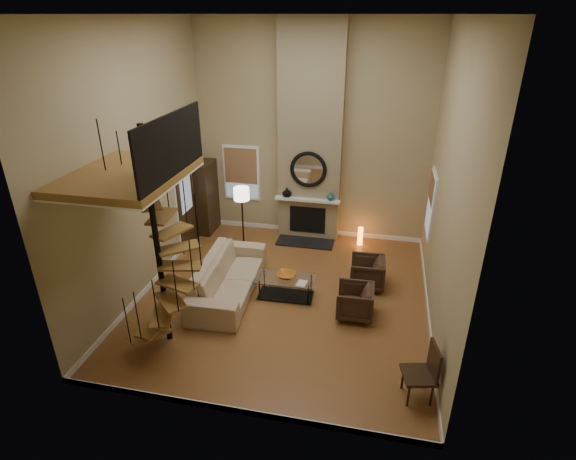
% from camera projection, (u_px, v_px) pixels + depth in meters
% --- Properties ---
extents(ground, '(6.00, 6.50, 0.01)m').
position_uv_depth(ground, '(284.00, 296.00, 9.76)').
color(ground, '#A26834').
rests_on(ground, ground).
extents(back_wall, '(6.00, 0.02, 5.50)m').
position_uv_depth(back_wall, '(312.00, 134.00, 11.43)').
color(back_wall, tan).
rests_on(back_wall, ground).
extents(front_wall, '(6.00, 0.02, 5.50)m').
position_uv_depth(front_wall, '(227.00, 256.00, 5.70)').
color(front_wall, tan).
rests_on(front_wall, ground).
extents(left_wall, '(0.02, 6.50, 5.50)m').
position_uv_depth(left_wall, '(139.00, 165.00, 9.13)').
color(left_wall, tan).
rests_on(left_wall, ground).
extents(right_wall, '(0.02, 6.50, 5.50)m').
position_uv_depth(right_wall, '(449.00, 186.00, 8.00)').
color(right_wall, tan).
rests_on(right_wall, ground).
extents(ceiling, '(6.00, 6.50, 0.01)m').
position_uv_depth(ceiling, '(283.00, 14.00, 7.38)').
color(ceiling, silver).
rests_on(ceiling, back_wall).
extents(baseboard_back, '(6.00, 0.02, 0.12)m').
position_uv_depth(baseboard_back, '(309.00, 230.00, 12.58)').
color(baseboard_back, white).
rests_on(baseboard_back, ground).
extents(baseboard_front, '(6.00, 0.02, 0.12)m').
position_uv_depth(baseboard_front, '(238.00, 410.00, 6.87)').
color(baseboard_front, white).
rests_on(baseboard_front, ground).
extents(baseboard_left, '(0.02, 6.50, 0.12)m').
position_uv_depth(baseboard_left, '(156.00, 279.00, 10.30)').
color(baseboard_left, white).
rests_on(baseboard_left, ground).
extents(baseboard_right, '(0.02, 6.50, 0.12)m').
position_uv_depth(baseboard_right, '(428.00, 311.00, 9.16)').
color(baseboard_right, white).
rests_on(baseboard_right, ground).
extents(chimney_breast, '(1.60, 0.38, 5.50)m').
position_uv_depth(chimney_breast, '(310.00, 136.00, 11.26)').
color(chimney_breast, '#897C59').
rests_on(chimney_breast, ground).
extents(hearth, '(1.50, 0.60, 0.04)m').
position_uv_depth(hearth, '(305.00, 242.00, 12.01)').
color(hearth, black).
rests_on(hearth, ground).
extents(firebox, '(0.95, 0.02, 0.72)m').
position_uv_depth(firebox, '(307.00, 220.00, 12.04)').
color(firebox, black).
rests_on(firebox, chimney_breast).
extents(mantel, '(1.70, 0.18, 0.06)m').
position_uv_depth(mantel, '(307.00, 200.00, 11.71)').
color(mantel, white).
rests_on(mantel, chimney_breast).
extents(mirror_frame, '(0.94, 0.10, 0.94)m').
position_uv_depth(mirror_frame, '(308.00, 170.00, 11.42)').
color(mirror_frame, black).
rests_on(mirror_frame, chimney_breast).
extents(mirror_disc, '(0.80, 0.01, 0.80)m').
position_uv_depth(mirror_disc, '(308.00, 169.00, 11.42)').
color(mirror_disc, white).
rests_on(mirror_disc, chimney_breast).
extents(vase_left, '(0.24, 0.24, 0.25)m').
position_uv_depth(vase_left, '(287.00, 192.00, 11.78)').
color(vase_left, black).
rests_on(vase_left, mantel).
extents(vase_right, '(0.20, 0.20, 0.21)m').
position_uv_depth(vase_right, '(331.00, 196.00, 11.57)').
color(vase_right, '#174D53').
rests_on(vase_right, mantel).
extents(window_back, '(1.02, 0.06, 1.52)m').
position_uv_depth(window_back, '(241.00, 172.00, 12.25)').
color(window_back, white).
rests_on(window_back, back_wall).
extents(window_right, '(0.06, 1.02, 1.52)m').
position_uv_depth(window_right, '(431.00, 203.00, 10.25)').
color(window_right, white).
rests_on(window_right, right_wall).
extents(entry_door, '(0.10, 1.05, 2.16)m').
position_uv_depth(entry_door, '(186.00, 209.00, 11.45)').
color(entry_door, white).
rests_on(entry_door, ground).
extents(loft, '(1.70, 2.20, 1.09)m').
position_uv_depth(loft, '(133.00, 172.00, 7.16)').
color(loft, olive).
rests_on(loft, left_wall).
extents(spiral_stair, '(1.47, 1.47, 4.06)m').
position_uv_depth(spiral_stair, '(159.00, 254.00, 7.74)').
color(spiral_stair, black).
rests_on(spiral_stair, ground).
extents(hutch, '(0.43, 0.90, 2.02)m').
position_uv_depth(hutch, '(206.00, 198.00, 12.36)').
color(hutch, '#312010').
rests_on(hutch, ground).
extents(sofa, '(1.21, 2.82, 0.81)m').
position_uv_depth(sofa, '(228.00, 276.00, 9.75)').
color(sofa, tan).
rests_on(sofa, ground).
extents(armchair_near, '(0.78, 0.76, 0.68)m').
position_uv_depth(armchair_near, '(370.00, 273.00, 9.96)').
color(armchair_near, '#3E281C').
rests_on(armchair_near, ground).
extents(armchair_far, '(0.74, 0.72, 0.66)m').
position_uv_depth(armchair_far, '(358.00, 302.00, 8.96)').
color(armchair_far, '#3E281C').
rests_on(armchair_far, ground).
extents(coffee_table, '(1.29, 0.67, 0.47)m').
position_uv_depth(coffee_table, '(286.00, 285.00, 9.64)').
color(coffee_table, silver).
rests_on(coffee_table, ground).
extents(bowl, '(0.40, 0.40, 0.10)m').
position_uv_depth(bowl, '(286.00, 275.00, 9.59)').
color(bowl, orange).
rests_on(bowl, coffee_table).
extents(book, '(0.23, 0.28, 0.03)m').
position_uv_depth(book, '(301.00, 283.00, 9.36)').
color(book, gray).
rests_on(book, coffee_table).
extents(floor_lamp, '(0.38, 0.38, 1.70)m').
position_uv_depth(floor_lamp, '(242.00, 199.00, 11.06)').
color(floor_lamp, black).
rests_on(floor_lamp, ground).
extents(accent_lamp, '(0.13, 0.13, 0.48)m').
position_uv_depth(accent_lamp, '(360.00, 236.00, 11.83)').
color(accent_lamp, orange).
rests_on(accent_lamp, ground).
extents(side_chair, '(0.59, 0.59, 1.01)m').
position_uv_depth(side_chair, '(425.00, 371.00, 6.98)').
color(side_chair, '#312010').
rests_on(side_chair, ground).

